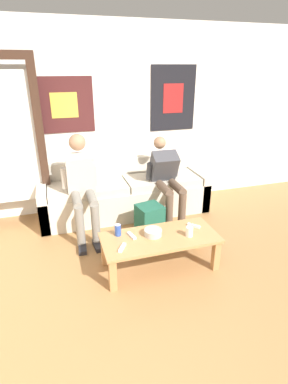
% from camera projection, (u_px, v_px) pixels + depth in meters
% --- Properties ---
extents(ground_plane, '(18.00, 18.00, 0.00)m').
position_uv_depth(ground_plane, '(193.00, 341.00, 2.34)').
color(ground_plane, '#9E7042').
extents(wall_back, '(10.00, 0.07, 2.55)m').
position_uv_depth(wall_back, '(115.00, 120.00, 4.21)').
color(wall_back, white).
rests_on(wall_back, ground_plane).
extents(door_frame, '(1.00, 0.10, 2.15)m').
position_uv_depth(door_frame, '(1.00, 136.00, 3.66)').
color(door_frame, '#382319').
rests_on(door_frame, ground_plane).
extents(couch, '(2.36, 0.70, 0.75)m').
position_uv_depth(couch, '(125.00, 194.00, 4.30)').
color(couch, beige).
rests_on(couch, ground_plane).
extents(coffee_table, '(1.20, 0.54, 0.37)m').
position_uv_depth(coffee_table, '(160.00, 242.00, 3.10)').
color(coffee_table, '#B27F4C').
rests_on(coffee_table, ground_plane).
extents(person_seated_adult, '(0.47, 0.82, 1.24)m').
position_uv_depth(person_seated_adult, '(82.00, 183.00, 3.63)').
color(person_seated_adult, gray).
rests_on(person_seated_adult, ground_plane).
extents(person_seated_teen, '(0.47, 0.92, 1.10)m').
position_uv_depth(person_seated_teen, '(166.00, 177.00, 4.01)').
color(person_seated_teen, brown).
rests_on(person_seated_teen, ground_plane).
extents(backpack, '(0.34, 0.35, 0.42)m').
position_uv_depth(backpack, '(150.00, 222.00, 3.71)').
color(backpack, '#1E5642').
rests_on(backpack, ground_plane).
extents(ceramic_bowl, '(0.19, 0.19, 0.07)m').
position_uv_depth(ceramic_bowl, '(153.00, 232.00, 3.08)').
color(ceramic_bowl, '#B7B2A8').
rests_on(ceramic_bowl, coffee_table).
extents(pillar_candle, '(0.07, 0.07, 0.11)m').
position_uv_depth(pillar_candle, '(189.00, 232.00, 3.07)').
color(pillar_candle, silver).
rests_on(pillar_candle, coffee_table).
extents(drink_can_blue, '(0.07, 0.07, 0.12)m').
position_uv_depth(drink_can_blue, '(118.00, 230.00, 3.08)').
color(drink_can_blue, '#28479E').
rests_on(drink_can_blue, coffee_table).
extents(game_controller_near_left, '(0.10, 0.14, 0.03)m').
position_uv_depth(game_controller_near_left, '(122.00, 248.00, 2.87)').
color(game_controller_near_left, white).
rests_on(game_controller_near_left, coffee_table).
extents(game_controller_near_right, '(0.12, 0.13, 0.03)m').
position_uv_depth(game_controller_near_right, '(194.00, 226.00, 3.26)').
color(game_controller_near_right, white).
rests_on(game_controller_near_right, coffee_table).
extents(game_controller_far_center, '(0.07, 0.15, 0.03)m').
position_uv_depth(game_controller_far_center, '(132.00, 236.00, 3.07)').
color(game_controller_far_center, white).
rests_on(game_controller_far_center, coffee_table).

